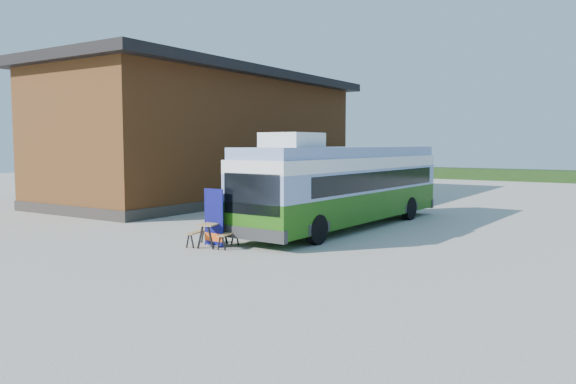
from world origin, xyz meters
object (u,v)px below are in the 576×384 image
Objects in this scene: banner at (214,223)px; picnic_table at (213,229)px; slurry_tanker at (384,177)px; person_a at (349,192)px; bus at (346,183)px; person_b at (342,194)px.

banner is 0.19m from picnic_table.
picnic_table is at bearing -86.83° from slurry_tanker.
person_a is at bearing -81.56° from slurry_tanker.
picnic_table is at bearing -102.77° from bus.
bus reaches higher than banner.
person_a is (-2.23, 4.66, -0.77)m from bus.
banner is at bearing -86.73° from slurry_tanker.
person_a is (-0.60, 10.72, 0.22)m from banner.
person_a is 1.08× the size of person_b.
bus is 5.22m from person_a.
banner is 10.06m from person_b.
person_b is 0.33× the size of slurry_tanker.
person_b is at bearing -104.42° from person_a.
person_b is (-0.03, -0.68, -0.07)m from person_a.
picnic_table is 0.29× the size of slurry_tanker.
slurry_tanker reaches higher than person_a.
bus reaches higher than person_a.
banner is 19.75m from slurry_tanker.
banner is (-1.63, -6.07, -0.99)m from bus.
picnic_table is (-0.03, -0.03, -0.19)m from banner.
slurry_tanker is at bearing 83.58° from picnic_table.
person_b is (-0.60, 10.07, 0.34)m from picnic_table.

